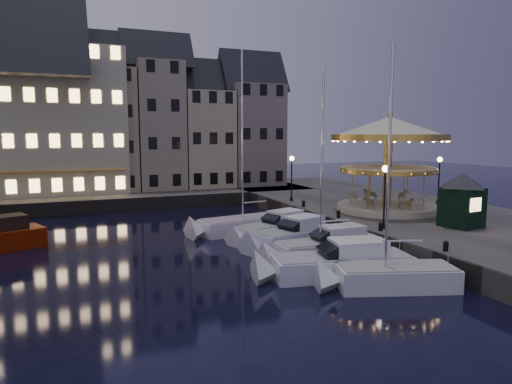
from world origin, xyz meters
name	(u,v)px	position (x,y,z in m)	size (l,w,h in m)	color
ground	(292,263)	(0.00, 0.00, 0.00)	(160.00, 160.00, 0.00)	black
quay_east	(413,218)	(14.00, 6.00, 0.65)	(16.00, 56.00, 1.30)	#474442
quay_north	(109,198)	(-8.00, 28.00, 0.65)	(44.00, 12.00, 1.30)	#474442
quaywall_e	(328,226)	(6.00, 6.00, 0.65)	(0.15, 44.00, 1.30)	#47423A
quaywall_n	(135,205)	(-6.00, 22.00, 0.65)	(48.00, 0.15, 1.30)	#47423A
streetlamp_b	(385,188)	(7.20, 1.00, 4.02)	(0.44, 0.44, 4.17)	black
streetlamp_c	(292,172)	(7.20, 14.50, 4.02)	(0.44, 0.44, 4.17)	black
streetlamp_d	(439,173)	(18.50, 8.00, 4.02)	(0.44, 0.44, 4.17)	black
bollard_a	(446,245)	(6.60, -5.00, 1.60)	(0.30, 0.30, 0.57)	black
bollard_b	(381,226)	(6.60, 0.50, 1.60)	(0.30, 0.30, 0.57)	black
bollard_c	(338,214)	(6.60, 5.50, 1.60)	(0.30, 0.30, 0.57)	black
bollard_d	(303,203)	(6.60, 11.00, 1.60)	(0.30, 0.30, 0.57)	black
townhouse_nb	(44,126)	(-14.05, 30.00, 8.28)	(6.16, 8.00, 13.80)	gray
townhouse_nc	(105,122)	(-8.00, 30.00, 8.78)	(6.82, 8.00, 14.80)	tan
townhouse_nd	(157,118)	(-2.25, 30.00, 9.28)	(5.50, 8.00, 15.80)	gray
townhouse_ne	(204,131)	(3.20, 30.00, 7.78)	(6.16, 8.00, 12.80)	tan
townhouse_nf	(251,127)	(9.25, 30.00, 8.28)	(6.82, 8.00, 13.80)	gray
hotel_corner	(44,112)	(-14.00, 30.00, 9.78)	(17.60, 9.00, 16.80)	beige
motorboat_a	(385,278)	(2.20, -5.62, 0.54)	(6.76, 4.07, 11.25)	silver
motorboat_b	(334,265)	(0.96, -3.07, 0.64)	(8.45, 3.92, 2.15)	silver
motorboat_c	(324,248)	(2.25, 0.14, 0.68)	(7.82, 2.00, 10.42)	silver
motorboat_d	(291,237)	(1.74, 3.60, 0.64)	(7.24, 4.14, 2.15)	silver
motorboat_e	(274,230)	(1.61, 6.14, 0.64)	(7.25, 4.22, 2.15)	silver
motorboat_f	(245,225)	(0.56, 9.06, 0.53)	(9.44, 3.83, 12.48)	silver
carousel	(389,146)	(11.94, 6.75, 6.56)	(9.13, 9.13, 7.99)	beige
ticket_kiosk	(463,190)	(12.42, -0.42, 3.75)	(3.52, 3.52, 4.12)	black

